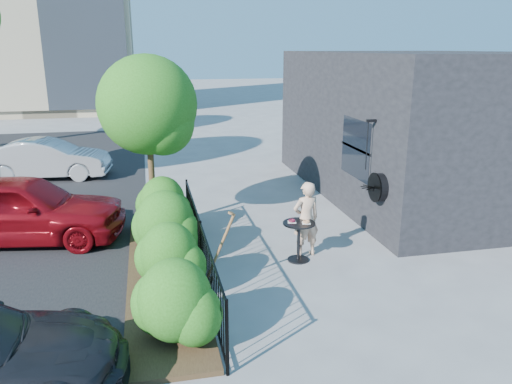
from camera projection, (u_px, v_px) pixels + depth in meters
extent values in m
plane|color=gray|center=(279.00, 269.00, 9.64)|extent=(120.00, 120.00, 0.00)
cube|color=black|center=(424.00, 123.00, 14.43)|extent=(6.00, 9.00, 4.00)
cube|color=black|center=(356.00, 148.00, 11.90)|extent=(0.04, 1.60, 1.40)
cube|color=black|center=(356.00, 148.00, 11.90)|extent=(0.05, 1.70, 0.06)
cylinder|color=black|center=(379.00, 187.00, 10.63)|extent=(0.18, 0.60, 0.60)
cylinder|color=black|center=(375.00, 187.00, 10.61)|extent=(0.03, 0.64, 0.64)
cube|color=black|center=(372.00, 121.00, 10.72)|extent=(0.25, 0.06, 0.06)
cylinder|color=black|center=(367.00, 146.00, 10.85)|extent=(0.02, 0.02, 1.05)
cylinder|color=black|center=(227.00, 338.00, 6.36)|extent=(0.05, 0.05, 1.10)
cylinder|color=black|center=(201.00, 249.00, 9.17)|extent=(0.05, 0.05, 1.10)
cylinder|color=black|center=(187.00, 202.00, 11.99)|extent=(0.05, 0.05, 1.10)
cube|color=black|center=(200.00, 223.00, 9.03)|extent=(0.03, 6.00, 0.03)
cube|color=black|center=(202.00, 271.00, 9.30)|extent=(0.03, 6.00, 0.03)
cylinder|color=black|center=(226.00, 334.00, 6.45)|extent=(0.02, 0.02, 1.04)
cylinder|color=black|center=(223.00, 326.00, 6.64)|extent=(0.02, 0.02, 1.04)
cylinder|color=black|center=(221.00, 318.00, 6.83)|extent=(0.02, 0.02, 1.04)
cylinder|color=black|center=(219.00, 311.00, 7.02)|extent=(0.02, 0.02, 1.04)
cylinder|color=black|center=(217.00, 304.00, 7.20)|extent=(0.02, 0.02, 1.04)
cylinder|color=black|center=(215.00, 298.00, 7.39)|extent=(0.02, 0.02, 1.04)
cylinder|color=black|center=(213.00, 291.00, 7.58)|extent=(0.02, 0.02, 1.04)
cylinder|color=black|center=(212.00, 285.00, 7.77)|extent=(0.02, 0.02, 1.04)
cylinder|color=black|center=(210.00, 280.00, 7.95)|extent=(0.02, 0.02, 1.04)
cylinder|color=black|center=(209.00, 274.00, 8.14)|extent=(0.02, 0.02, 1.04)
cylinder|color=black|center=(207.00, 269.00, 8.33)|extent=(0.02, 0.02, 1.04)
cylinder|color=black|center=(206.00, 264.00, 8.52)|extent=(0.02, 0.02, 1.04)
cylinder|color=black|center=(204.00, 260.00, 8.70)|extent=(0.02, 0.02, 1.04)
cylinder|color=black|center=(203.00, 255.00, 8.89)|extent=(0.02, 0.02, 1.04)
cylinder|color=black|center=(202.00, 251.00, 9.08)|extent=(0.02, 0.02, 1.04)
cylinder|color=black|center=(200.00, 247.00, 9.27)|extent=(0.02, 0.02, 1.04)
cylinder|color=black|center=(199.00, 243.00, 9.45)|extent=(0.02, 0.02, 1.04)
cylinder|color=black|center=(198.00, 239.00, 9.64)|extent=(0.02, 0.02, 1.04)
cylinder|color=black|center=(197.00, 235.00, 9.83)|extent=(0.02, 0.02, 1.04)
cylinder|color=black|center=(196.00, 232.00, 10.02)|extent=(0.02, 0.02, 1.04)
cylinder|color=black|center=(195.00, 229.00, 10.20)|extent=(0.02, 0.02, 1.04)
cylinder|color=black|center=(194.00, 225.00, 10.39)|extent=(0.02, 0.02, 1.04)
cylinder|color=black|center=(193.00, 222.00, 10.58)|extent=(0.02, 0.02, 1.04)
cylinder|color=black|center=(192.00, 219.00, 10.77)|extent=(0.02, 0.02, 1.04)
cylinder|color=black|center=(191.00, 216.00, 10.96)|extent=(0.02, 0.02, 1.04)
cylinder|color=black|center=(191.00, 213.00, 11.14)|extent=(0.02, 0.02, 1.04)
cylinder|color=black|center=(190.00, 211.00, 11.33)|extent=(0.02, 0.02, 1.04)
cylinder|color=black|center=(189.00, 208.00, 11.52)|extent=(0.02, 0.02, 1.04)
cylinder|color=black|center=(188.00, 205.00, 11.71)|extent=(0.02, 0.02, 1.04)
cylinder|color=black|center=(188.00, 203.00, 11.89)|extent=(0.02, 0.02, 1.04)
cube|color=#382616|center=(164.00, 278.00, 9.17)|extent=(1.30, 6.00, 0.08)
ellipsoid|color=#235D15|center=(175.00, 302.00, 6.94)|extent=(1.10, 1.10, 1.24)
ellipsoid|color=#235D15|center=(169.00, 257.00, 8.44)|extent=(1.10, 1.10, 1.24)
ellipsoid|color=#235D15|center=(165.00, 227.00, 9.85)|extent=(1.10, 1.10, 1.24)
ellipsoid|color=#235D15|center=(163.00, 206.00, 11.17)|extent=(1.10, 1.10, 1.24)
cylinder|color=#3F2B19|center=(152.00, 179.00, 11.45)|extent=(0.14, 0.14, 2.40)
sphere|color=#235D15|center=(148.00, 108.00, 11.00)|extent=(2.20, 2.20, 2.20)
sphere|color=#235D15|center=(163.00, 123.00, 10.96)|extent=(1.43, 1.43, 1.43)
cylinder|color=black|center=(299.00, 223.00, 9.80)|extent=(0.64, 0.64, 0.03)
cylinder|color=black|center=(299.00, 242.00, 9.91)|extent=(0.06, 0.06, 0.77)
cylinder|color=black|center=(298.00, 260.00, 10.02)|extent=(0.43, 0.43, 0.03)
cube|color=white|center=(292.00, 222.00, 9.82)|extent=(0.19, 0.19, 0.01)
cube|color=white|center=(306.00, 223.00, 9.76)|extent=(0.19, 0.19, 0.01)
torus|color=#450B14|center=(292.00, 221.00, 9.81)|extent=(0.14, 0.14, 0.05)
torus|color=#AC6D49|center=(306.00, 222.00, 9.76)|extent=(0.14, 0.14, 0.05)
imported|color=tan|center=(306.00, 219.00, 10.06)|extent=(0.62, 0.46, 1.56)
cylinder|color=brown|center=(220.00, 247.00, 8.67)|extent=(0.56, 0.05, 1.22)
cube|color=gray|center=(210.00, 283.00, 8.81)|extent=(0.13, 0.19, 0.26)
cylinder|color=brown|center=(231.00, 213.00, 8.53)|extent=(0.11, 0.10, 0.07)
imported|color=maroon|center=(21.00, 209.00, 10.82)|extent=(4.62, 2.46, 1.50)
imported|color=#ABABB0|center=(48.00, 159.00, 16.17)|extent=(4.01, 1.81, 1.28)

